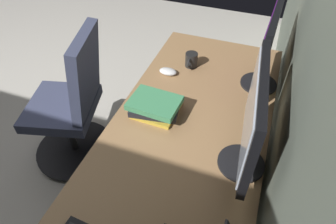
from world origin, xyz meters
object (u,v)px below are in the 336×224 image
at_px(coffee_mug, 191,60).
at_px(office_chair, 73,108).
at_px(mouse_main, 168,71).
at_px(book_stack_near, 155,106).
at_px(monitor_primary, 252,121).
at_px(monitor_secondary, 268,46).
at_px(drawer_pedestal, 189,177).

distance_m(coffee_mug, office_chair, 0.82).
height_order(mouse_main, coffee_mug, coffee_mug).
distance_m(book_stack_near, office_chair, 0.71).
distance_m(monitor_primary, book_stack_near, 0.54).
distance_m(monitor_primary, mouse_main, 0.76).
height_order(monitor_secondary, mouse_main, monitor_secondary).
distance_m(monitor_secondary, book_stack_near, 0.65).
distance_m(monitor_primary, coffee_mug, 0.78).
bearing_deg(mouse_main, monitor_primary, 45.53).
relative_size(mouse_main, coffee_mug, 0.92).
height_order(drawer_pedestal, office_chair, office_chair).
relative_size(drawer_pedestal, mouse_main, 6.68).
height_order(book_stack_near, coffee_mug, coffee_mug).
distance_m(monitor_secondary, coffee_mug, 0.46).
distance_m(drawer_pedestal, book_stack_near, 0.48).
distance_m(monitor_primary, monitor_secondary, 0.58).
relative_size(monitor_primary, office_chair, 0.50).
bearing_deg(book_stack_near, monitor_primary, 69.37).
xyz_separation_m(mouse_main, book_stack_near, (0.33, 0.05, 0.02)).
xyz_separation_m(mouse_main, coffee_mug, (-0.12, 0.10, 0.03)).
bearing_deg(monitor_primary, coffee_mug, -146.76).
bearing_deg(coffee_mug, mouse_main, -40.46).
height_order(monitor_primary, mouse_main, monitor_primary).
bearing_deg(monitor_primary, monitor_secondary, -179.72).
xyz_separation_m(mouse_main, office_chair, (0.21, -0.58, -0.29)).
height_order(monitor_secondary, coffee_mug, monitor_secondary).
distance_m(drawer_pedestal, monitor_primary, 0.70).
bearing_deg(drawer_pedestal, office_chair, -101.69).
height_order(monitor_primary, office_chair, monitor_primary).
xyz_separation_m(drawer_pedestal, mouse_main, (-0.39, -0.27, 0.40)).
bearing_deg(monitor_secondary, monitor_primary, 0.28).
bearing_deg(book_stack_near, coffee_mug, 173.48).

